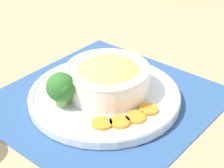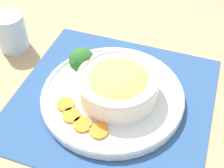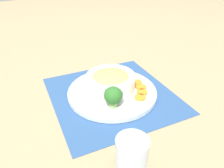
# 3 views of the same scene
# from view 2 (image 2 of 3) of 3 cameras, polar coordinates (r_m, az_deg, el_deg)

# --- Properties ---
(ground_plane) EXTENTS (4.00, 4.00, 0.00)m
(ground_plane) POSITION_cam_2_polar(r_m,az_deg,el_deg) (0.69, 0.12, -2.87)
(ground_plane) COLOR tan
(placemat) EXTENTS (0.44, 0.45, 0.00)m
(placemat) POSITION_cam_2_polar(r_m,az_deg,el_deg) (0.68, 0.12, -2.76)
(placemat) COLOR #2D5184
(placemat) RESTS_ON ground_plane
(plate) EXTENTS (0.31, 0.31, 0.02)m
(plate) POSITION_cam_2_polar(r_m,az_deg,el_deg) (0.67, 0.12, -2.02)
(plate) COLOR silver
(plate) RESTS_ON placemat
(bowl) EXTENTS (0.17, 0.17, 0.07)m
(bowl) POSITION_cam_2_polar(r_m,az_deg,el_deg) (0.64, 1.02, -0.11)
(bowl) COLOR silver
(bowl) RESTS_ON plate
(broccoli_floret) EXTENTS (0.06, 0.06, 0.07)m
(broccoli_floret) POSITION_cam_2_polar(r_m,az_deg,el_deg) (0.69, -5.59, 4.24)
(broccoli_floret) COLOR #84AD5B
(broccoli_floret) RESTS_ON plate
(carrot_slice_near) EXTENTS (0.04, 0.04, 0.01)m
(carrot_slice_near) POSITION_cam_2_polar(r_m,az_deg,el_deg) (0.65, -8.50, -3.74)
(carrot_slice_near) COLOR orange
(carrot_slice_near) RESTS_ON plate
(carrot_slice_middle) EXTENTS (0.04, 0.04, 0.01)m
(carrot_slice_middle) POSITION_cam_2_polar(r_m,az_deg,el_deg) (0.63, -7.40, -5.72)
(carrot_slice_middle) COLOR orange
(carrot_slice_middle) RESTS_ON plate
(carrot_slice_far) EXTENTS (0.04, 0.04, 0.01)m
(carrot_slice_far) POSITION_cam_2_polar(r_m,az_deg,el_deg) (0.62, -5.42, -7.38)
(carrot_slice_far) COLOR orange
(carrot_slice_far) RESTS_ON plate
(carrot_slice_extra) EXTENTS (0.04, 0.04, 0.01)m
(carrot_slice_extra) POSITION_cam_2_polar(r_m,az_deg,el_deg) (0.61, -2.74, -8.47)
(carrot_slice_extra) COLOR orange
(carrot_slice_extra) RESTS_ON plate
(water_glass) EXTENTS (0.07, 0.07, 0.10)m
(water_glass) POSITION_cam_2_polar(r_m,az_deg,el_deg) (0.83, -17.82, 8.70)
(water_glass) COLOR silver
(water_glass) RESTS_ON ground_plane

